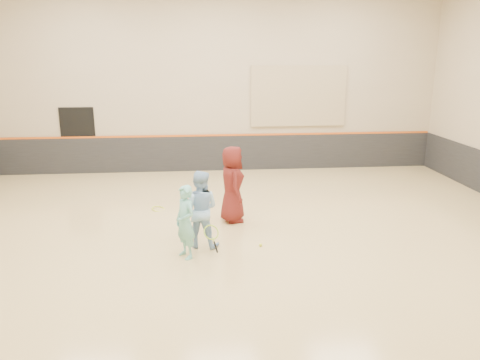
{
  "coord_description": "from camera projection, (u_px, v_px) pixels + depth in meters",
  "views": [
    {
      "loc": [
        -0.62,
        -9.62,
        3.88
      ],
      "look_at": [
        0.32,
        0.4,
        1.15
      ],
      "focal_mm": 35.0,
      "sensor_mm": 36.0,
      "label": 1
    }
  ],
  "objects": [
    {
      "name": "room",
      "position": [
        227.0,
        200.0,
        10.11
      ],
      "size": [
        15.04,
        12.04,
        6.22
      ],
      "color": "tan",
      "rests_on": "ground"
    },
    {
      "name": "wainscot_back",
      "position": [
        216.0,
        153.0,
        15.9
      ],
      "size": [
        14.9,
        0.04,
        1.2
      ],
      "primitive_type": "cube",
      "color": "#232326",
      "rests_on": "floor"
    },
    {
      "name": "accent_stripe",
      "position": [
        215.0,
        135.0,
        15.73
      ],
      "size": [
        14.9,
        0.03,
        0.06
      ],
      "primitive_type": "cube",
      "color": "#D85914",
      "rests_on": "wall_back"
    },
    {
      "name": "acoustic_panel",
      "position": [
        298.0,
        96.0,
        15.63
      ],
      "size": [
        3.2,
        0.08,
        2.0
      ],
      "primitive_type": "cube",
      "color": "tan",
      "rests_on": "wall_back"
    },
    {
      "name": "doorway",
      "position": [
        79.0,
        141.0,
        15.37
      ],
      "size": [
        1.1,
        0.05,
        2.2
      ],
      "primitive_type": "cube",
      "color": "black",
      "rests_on": "floor"
    },
    {
      "name": "girl",
      "position": [
        185.0,
        222.0,
        9.03
      ],
      "size": [
        0.58,
        0.64,
        1.46
      ],
      "primitive_type": "imported",
      "rotation": [
        0.0,
        0.0,
        -1.01
      ],
      "color": "#73C8C1",
      "rests_on": "floor"
    },
    {
      "name": "instructor",
      "position": [
        200.0,
        209.0,
        9.55
      ],
      "size": [
        0.92,
        0.79,
        1.61
      ],
      "primitive_type": "imported",
      "rotation": [
        0.0,
        0.0,
        2.88
      ],
      "color": "#9AC4EF",
      "rests_on": "floor"
    },
    {
      "name": "young_man",
      "position": [
        232.0,
        184.0,
        10.99
      ],
      "size": [
        0.68,
        0.95,
        1.81
      ],
      "primitive_type": "imported",
      "rotation": [
        0.0,
        0.0,
        1.69
      ],
      "color": "#5B1815",
      "rests_on": "floor"
    },
    {
      "name": "held_racket",
      "position": [
        211.0,
        232.0,
        9.3
      ],
      "size": [
        0.48,
        0.48,
        0.57
      ],
      "primitive_type": null,
      "color": "#A0D02D",
      "rests_on": "instructor"
    },
    {
      "name": "spare_racket",
      "position": [
        158.0,
        206.0,
        12.0
      ],
      "size": [
        0.76,
        0.76,
        0.18
      ],
      "primitive_type": null,
      "color": "#CAE031",
      "rests_on": "floor"
    },
    {
      "name": "ball_under_racket",
      "position": [
        261.0,
        245.0,
        9.71
      ],
      "size": [
        0.07,
        0.07,
        0.07
      ],
      "primitive_type": "sphere",
      "color": "yellow",
      "rests_on": "floor"
    },
    {
      "name": "ball_in_hand",
      "position": [
        242.0,
        177.0,
        10.84
      ],
      "size": [
        0.07,
        0.07,
        0.07
      ],
      "primitive_type": "sphere",
      "color": "#BFD231",
      "rests_on": "young_man"
    },
    {
      "name": "ball_beside_spare",
      "position": [
        235.0,
        206.0,
        12.17
      ],
      "size": [
        0.07,
        0.07,
        0.07
      ],
      "primitive_type": "sphere",
      "color": "gold",
      "rests_on": "floor"
    }
  ]
}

